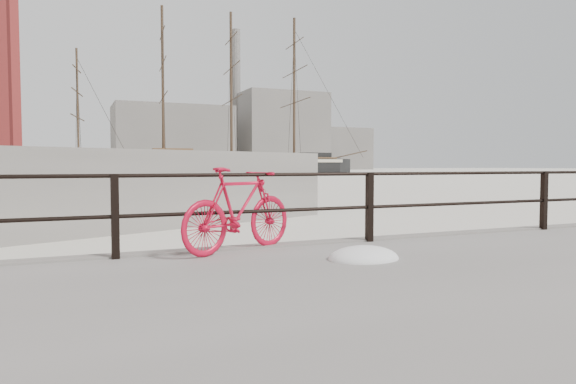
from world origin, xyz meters
name	(u,v)px	position (x,y,z in m)	size (l,w,h in m)	color
ground	(535,248)	(0.00, 0.00, 0.00)	(400.00, 400.00, 0.00)	white
guardrail	(544,200)	(0.00, -0.15, 0.85)	(28.00, 0.10, 1.00)	black
bicycle	(239,210)	(-5.51, -0.25, 0.89)	(1.79, 0.27, 1.08)	red
barque_black	(232,173)	(21.63, 88.73, 0.00)	(56.10, 18.36, 32.02)	black
schooner_mid	(34,176)	(-11.73, 72.86, 0.00)	(25.61, 10.83, 18.72)	white
industrial_west	(173,138)	(20.00, 140.00, 9.00)	(32.00, 18.00, 18.00)	gray
industrial_mid	(280,132)	(55.00, 145.00, 12.00)	(26.00, 20.00, 24.00)	gray
industrial_east	(336,149)	(78.00, 150.00, 7.00)	(20.00, 16.00, 14.00)	gray
smokestack	(236,100)	(42.00, 150.00, 22.00)	(2.80, 2.80, 44.00)	gray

